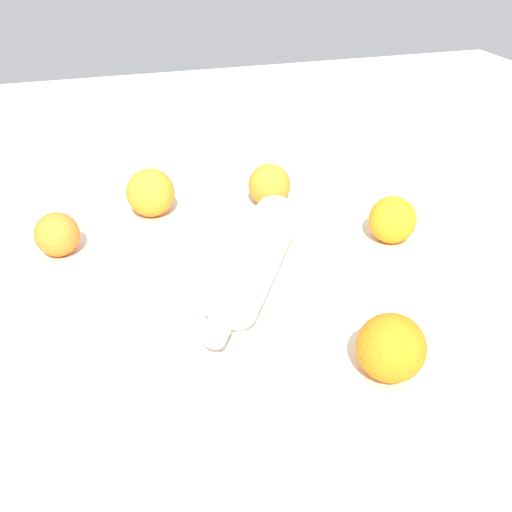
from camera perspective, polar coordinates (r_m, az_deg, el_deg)
ground_plane at (r=0.82m, az=-0.59°, el=-2.71°), size 2.40×2.40×0.00m
water_bottle at (r=0.80m, az=-0.41°, el=-0.78°), size 0.29×0.21×0.07m
orange_0 at (r=0.92m, az=-18.59°, el=1.98°), size 0.07×0.07×0.07m
orange_1 at (r=1.02m, az=1.30°, el=6.85°), size 0.07×0.07×0.07m
orange_2 at (r=1.00m, az=-10.11°, el=6.02°), size 0.08×0.08×0.08m
orange_3 at (r=0.93m, az=12.99°, el=3.42°), size 0.07×0.07×0.07m
orange_4 at (r=0.67m, az=12.84°, el=-8.60°), size 0.08×0.08×0.08m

